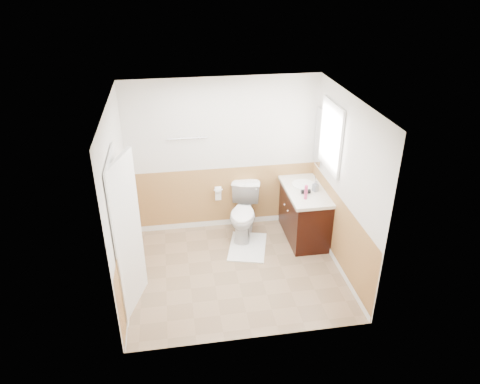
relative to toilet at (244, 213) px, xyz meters
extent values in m
plane|color=#8C7051|center=(-0.27, -0.92, -0.41)|extent=(3.00, 3.00, 0.00)
plane|color=white|center=(-0.27, -0.92, 2.09)|extent=(3.00, 3.00, 0.00)
plane|color=silver|center=(-0.27, 0.38, 0.84)|extent=(3.00, 0.00, 3.00)
plane|color=silver|center=(-0.27, -2.22, 0.84)|extent=(3.00, 0.00, 3.00)
plane|color=silver|center=(-1.77, -0.92, 0.84)|extent=(0.00, 3.00, 3.00)
plane|color=silver|center=(1.23, -0.92, 0.84)|extent=(0.00, 3.00, 3.00)
plane|color=tan|center=(-0.27, 0.37, 0.09)|extent=(3.00, 0.00, 3.00)
plane|color=tan|center=(-0.27, -2.21, 0.09)|extent=(3.00, 0.00, 3.00)
plane|color=tan|center=(-1.76, -0.92, 0.09)|extent=(0.00, 2.60, 2.60)
plane|color=tan|center=(1.22, -0.92, 0.09)|extent=(0.00, 2.60, 2.60)
imported|color=white|center=(0.00, 0.00, 0.00)|extent=(0.66, 0.90, 0.82)
cube|color=white|center=(0.00, -0.36, -0.40)|extent=(0.74, 0.92, 0.02)
cube|color=black|center=(0.94, -0.18, -0.01)|extent=(0.55, 1.10, 0.80)
sphere|color=silver|center=(0.64, -0.28, 0.14)|extent=(0.03, 0.03, 0.03)
sphere|color=silver|center=(0.64, -0.08, 0.14)|extent=(0.03, 0.03, 0.03)
cube|color=beige|center=(0.93, -0.18, 0.41)|extent=(0.60, 1.15, 0.05)
cylinder|color=white|center=(0.94, -0.03, 0.45)|extent=(0.36, 0.36, 0.02)
cylinder|color=silver|center=(1.12, -0.03, 0.51)|extent=(0.02, 0.02, 0.14)
cylinder|color=#C53366|center=(0.84, -0.47, 0.55)|extent=(0.05, 0.05, 0.22)
imported|color=gray|center=(1.06, -0.25, 0.52)|extent=(0.10, 0.10, 0.17)
cylinder|color=black|center=(0.89, -0.31, 0.47)|extent=(0.14, 0.07, 0.07)
cylinder|color=black|center=(0.86, -0.28, 0.44)|extent=(0.03, 0.03, 0.07)
cube|color=silver|center=(1.21, 0.18, 1.14)|extent=(0.02, 0.35, 0.90)
cube|color=white|center=(1.20, -0.33, 1.34)|extent=(0.04, 0.80, 1.00)
cube|color=white|center=(1.22, -0.33, 1.34)|extent=(0.01, 0.70, 0.90)
cube|color=white|center=(-1.67, -1.37, 0.61)|extent=(0.29, 0.78, 2.04)
cube|color=white|center=(-1.75, -1.37, 0.62)|extent=(0.02, 0.92, 2.10)
sphere|color=silver|center=(-1.61, -1.04, 0.54)|extent=(0.06, 0.06, 0.06)
cylinder|color=silver|center=(-0.82, 0.33, 1.19)|extent=(0.62, 0.02, 0.02)
cylinder|color=silver|center=(-0.37, 0.31, 0.29)|extent=(0.14, 0.02, 0.02)
cylinder|color=white|center=(-0.37, 0.31, 0.29)|extent=(0.10, 0.11, 0.11)
cube|color=white|center=(-0.37, 0.31, 0.18)|extent=(0.10, 0.01, 0.16)
camera|label=1|loc=(-1.04, -6.05, 3.60)|focal=33.48mm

